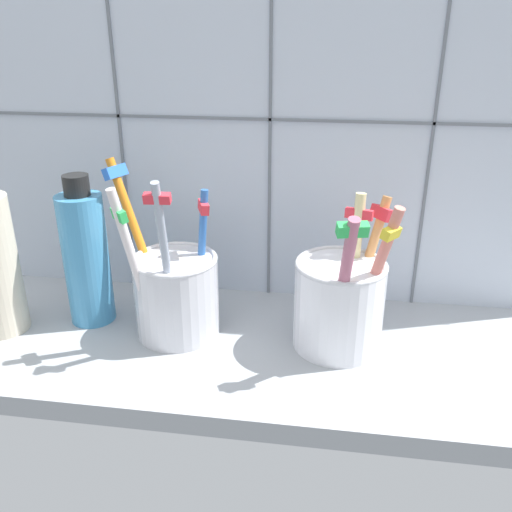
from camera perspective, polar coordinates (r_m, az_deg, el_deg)
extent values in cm
cube|color=#9EA3A8|center=(53.66, -0.19, -10.11)|extent=(64.00, 22.00, 2.00)
cube|color=silver|center=(57.16, 1.64, 15.25)|extent=(64.00, 2.00, 45.00)
cube|color=slate|center=(60.12, -14.36, 14.97)|extent=(0.30, 0.20, 45.00)
cube|color=slate|center=(56.08, 1.50, 15.09)|extent=(0.30, 0.20, 45.00)
cube|color=slate|center=(56.45, 18.36, 14.01)|extent=(0.30, 0.20, 45.00)
cube|color=slate|center=(56.22, 1.49, 14.17)|extent=(64.00, 0.20, 0.30)
cylinder|color=silver|center=(53.66, -8.32, -4.22)|extent=(8.14, 8.14, 7.94)
torus|color=silver|center=(51.95, -8.58, -0.34)|extent=(8.23, 8.23, 0.50)
cylinder|color=#3066B8|center=(52.96, -5.78, -0.36)|extent=(2.04, 1.38, 14.04)
cube|color=#E5333F|center=(51.09, -5.54, 5.17)|extent=(1.65, 2.55, 1.01)
cylinder|color=#99A4B4|center=(49.02, -9.38, -1.01)|extent=(1.14, 4.70, 16.63)
cube|color=#E5333F|center=(45.20, -10.37, 6.00)|extent=(2.31, 1.08, 0.95)
cylinder|color=silver|center=(50.07, -12.53, -1.33)|extent=(3.37, 3.38, 15.67)
cube|color=green|center=(47.75, -14.19, 4.22)|extent=(2.01, 2.01, 1.12)
cylinder|color=orange|center=(54.14, -12.02, 1.16)|extent=(6.68, 3.49, 16.68)
cube|color=blue|center=(53.66, -14.60, 8.57)|extent=(2.01, 2.69, 1.34)
cylinder|color=white|center=(51.56, 8.68, -5.17)|extent=(8.39, 8.39, 8.40)
torus|color=silver|center=(49.70, 8.97, -0.92)|extent=(8.47, 8.47, 0.50)
cylinder|color=#B36179|center=(47.16, 9.08, -3.49)|extent=(2.17, 5.32, 14.57)
cube|color=green|center=(43.15, 10.12, 2.76)|extent=(2.68, 1.68, 1.25)
cylinder|color=beige|center=(51.99, 10.26, -1.06)|extent=(1.55, 2.27, 14.12)
cube|color=#E5333F|center=(50.46, 10.79, 4.37)|extent=(2.63, 1.40, 0.97)
cylinder|color=#EAA05B|center=(52.36, 11.44, -1.25)|extent=(4.23, 3.40, 13.83)
cube|color=#E5333F|center=(51.25, 13.10, 4.42)|extent=(2.31, 2.60, 1.32)
cylinder|color=#DF7E71|center=(48.75, 12.21, -2.73)|extent=(4.31, 3.61, 14.64)
cube|color=yellow|center=(46.17, 14.02, 2.37)|extent=(1.92, 2.07, 1.10)
cylinder|color=#4391C5|center=(56.88, -17.42, -0.38)|extent=(4.51, 4.51, 13.43)
cylinder|color=black|center=(54.36, -18.40, 7.07)|extent=(2.48, 2.48, 2.00)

